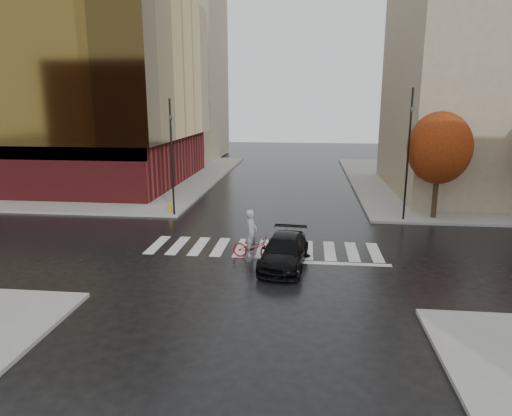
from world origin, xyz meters
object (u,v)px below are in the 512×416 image
Objects in this scene: cyclist at (253,242)px; traffic_light_ne at (409,145)px; traffic_light_nw at (172,150)px; fire_hydrant at (170,208)px; sedan at (284,251)px.

traffic_light_ne is at bearing -35.85° from cyclist.
cyclist is 10.03m from traffic_light_nw.
traffic_light_ne is 15.22m from fire_hydrant.
traffic_light_nw reaches higher than sedan.
traffic_light_ne reaches higher than cyclist.
cyclist is 0.30× the size of traffic_light_ne.
traffic_light_ne is at bearing 100.74° from traffic_light_nw.
traffic_light_nw is (-5.95, 7.30, 3.46)m from cyclist.
traffic_light_nw is 14.36m from traffic_light_ne.
traffic_light_ne is (6.88, 8.50, 4.01)m from sedan.
fire_hydrant is (-14.64, -0.20, -4.17)m from traffic_light_ne.
sedan is 0.64× the size of traffic_light_nw.
traffic_light_nw is 10.97× the size of fire_hydrant.
cyclist reaches higher than fire_hydrant.
cyclist is 9.76m from fire_hydrant.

